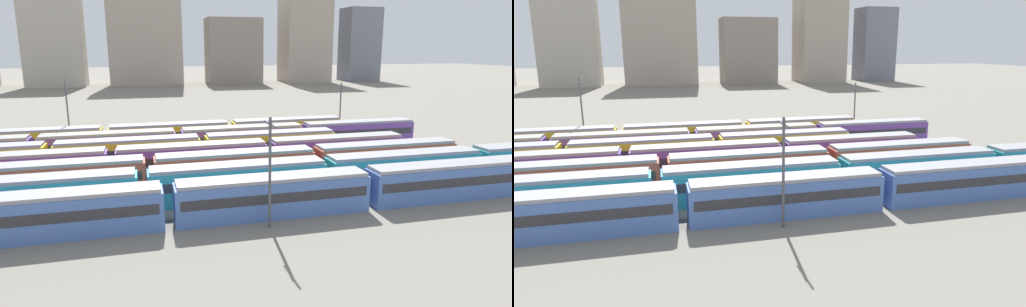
# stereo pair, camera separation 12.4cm
# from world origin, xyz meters

# --- Properties ---
(train_track_0) EXTENTS (112.50, 3.06, 3.75)m
(train_track_0) POSITION_xyz_m (36.66, 0.00, 1.90)
(train_track_0) COLOR #4C70BC
(train_track_0) RESTS_ON ground_plane
(train_track_1) EXTENTS (93.60, 3.06, 3.75)m
(train_track_1) POSITION_xyz_m (25.09, 5.20, 1.90)
(train_track_1) COLOR teal
(train_track_1) RESTS_ON ground_plane
(train_track_2) EXTENTS (74.70, 3.06, 3.75)m
(train_track_2) POSITION_xyz_m (16.45, 10.40, 1.90)
(train_track_2) COLOR #BC4C38
(train_track_2) RESTS_ON ground_plane
(train_track_3) EXTENTS (55.80, 3.06, 3.75)m
(train_track_3) POSITION_xyz_m (21.71, 15.60, 1.90)
(train_track_3) COLOR #6B429E
(train_track_3) RESTS_ON ground_plane
(train_track_4) EXTENTS (55.80, 3.06, 3.75)m
(train_track_4) POSITION_xyz_m (14.15, 20.80, 1.90)
(train_track_4) COLOR yellow
(train_track_4) RESTS_ON ground_plane
(train_track_5) EXTENTS (74.70, 3.06, 3.75)m
(train_track_5) POSITION_xyz_m (20.85, 26.00, 1.90)
(train_track_5) COLOR #6B429E
(train_track_5) RESTS_ON ground_plane
(train_track_6) EXTENTS (55.80, 3.06, 3.75)m
(train_track_6) POSITION_xyz_m (20.02, 31.20, 1.90)
(train_track_6) COLOR yellow
(train_track_6) RESTS_ON ground_plane
(catenary_pole_1) EXTENTS (0.24, 3.20, 9.05)m
(catenary_pole_1) POSITION_xyz_m (49.85, 34.33, 5.06)
(catenary_pole_1) COLOR #4C4C51
(catenary_pole_1) RESTS_ON ground_plane
(catenary_pole_2) EXTENTS (0.24, 3.20, 9.62)m
(catenary_pole_2) POSITION_xyz_m (26.04, -2.72, 5.35)
(catenary_pole_2) COLOR #4C4C51
(catenary_pole_2) RESTS_ON ground_plane
(catenary_pole_3) EXTENTS (0.24, 3.20, 10.62)m
(catenary_pole_3) POSITION_xyz_m (5.23, 34.12, 5.87)
(catenary_pole_3) COLOR #4C4C51
(catenary_pole_3) RESTS_ON ground_plane
(distant_building_1) EXTENTS (21.49, 12.79, 34.31)m
(distant_building_1) POSITION_xyz_m (-14.47, 149.42, 17.15)
(distant_building_1) COLOR #B2A899
(distant_building_1) RESTS_ON ground_plane
(distant_building_2) EXTENTS (28.14, 12.72, 45.25)m
(distant_building_2) POSITION_xyz_m (19.14, 149.42, 22.62)
(distant_building_2) COLOR #A89989
(distant_building_2) RESTS_ON ground_plane
(distant_building_3) EXTENTS (22.25, 14.63, 26.53)m
(distant_building_3) POSITION_xyz_m (54.73, 149.42, 13.27)
(distant_building_3) COLOR gray
(distant_building_3) RESTS_ON ground_plane
(distant_building_4) EXTENTS (19.35, 17.36, 42.45)m
(distant_building_4) POSITION_xyz_m (86.32, 149.42, 21.22)
(distant_building_4) COLOR #A89989
(distant_building_4) RESTS_ON ground_plane
(distant_building_5) EXTENTS (15.05, 13.17, 31.73)m
(distant_building_5) POSITION_xyz_m (112.76, 149.42, 15.86)
(distant_building_5) COLOR slate
(distant_building_5) RESTS_ON ground_plane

